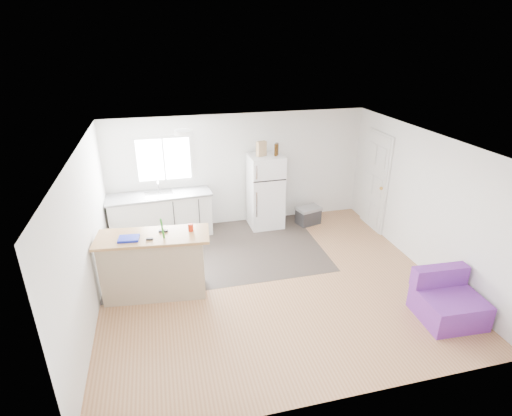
{
  "coord_description": "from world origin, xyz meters",
  "views": [
    {
      "loc": [
        -1.62,
        -5.5,
        3.86
      ],
      "look_at": [
        -0.08,
        0.7,
        1.08
      ],
      "focal_mm": 28.0,
      "sensor_mm": 36.0,
      "label": 1
    }
  ],
  "objects_px": {
    "peninsula": "(154,265)",
    "purple_seat": "(447,302)",
    "red_cup": "(191,227)",
    "cooler": "(308,215)",
    "bottle_left": "(276,150)",
    "bottle_right": "(277,149)",
    "mop": "(164,285)",
    "refrigerator": "(265,191)",
    "cardboard_box": "(261,149)",
    "kitchen_cabinets": "(161,215)",
    "cleaner_jug": "(191,284)",
    "blue_tray": "(129,239)"
  },
  "relations": [
    {
      "from": "refrigerator",
      "to": "cardboard_box",
      "type": "bearing_deg",
      "value": -172.07
    },
    {
      "from": "refrigerator",
      "to": "cardboard_box",
      "type": "distance_m",
      "value": 0.95
    },
    {
      "from": "bottle_right",
      "to": "refrigerator",
      "type": "bearing_deg",
      "value": 175.72
    },
    {
      "from": "kitchen_cabinets",
      "to": "cardboard_box",
      "type": "xyz_separation_m",
      "value": [
        2.11,
        -0.04,
        1.26
      ]
    },
    {
      "from": "bottle_left",
      "to": "bottle_right",
      "type": "bearing_deg",
      "value": 59.69
    },
    {
      "from": "blue_tray",
      "to": "kitchen_cabinets",
      "type": "bearing_deg",
      "value": 77.34
    },
    {
      "from": "refrigerator",
      "to": "bottle_right",
      "type": "relative_size",
      "value": 6.33
    },
    {
      "from": "cleaner_jug",
      "to": "cardboard_box",
      "type": "relative_size",
      "value": 0.94
    },
    {
      "from": "kitchen_cabinets",
      "to": "refrigerator",
      "type": "distance_m",
      "value": 2.23
    },
    {
      "from": "peninsula",
      "to": "mop",
      "type": "xyz_separation_m",
      "value": [
        0.12,
        -0.15,
        -0.3
      ]
    },
    {
      "from": "cleaner_jug",
      "to": "bottle_left",
      "type": "xyz_separation_m",
      "value": [
        2.01,
        2.0,
        1.59
      ]
    },
    {
      "from": "refrigerator",
      "to": "cooler",
      "type": "distance_m",
      "value": 1.13
    },
    {
      "from": "bottle_left",
      "to": "cardboard_box",
      "type": "bearing_deg",
      "value": 166.64
    },
    {
      "from": "bottle_left",
      "to": "bottle_right",
      "type": "distance_m",
      "value": 0.08
    },
    {
      "from": "refrigerator",
      "to": "cardboard_box",
      "type": "xyz_separation_m",
      "value": [
        -0.1,
        -0.02,
        0.94
      ]
    },
    {
      "from": "cooler",
      "to": "purple_seat",
      "type": "xyz_separation_m",
      "value": [
        0.84,
        -3.5,
        0.06
      ]
    },
    {
      "from": "refrigerator",
      "to": "cooler",
      "type": "bearing_deg",
      "value": -10.95
    },
    {
      "from": "kitchen_cabinets",
      "to": "refrigerator",
      "type": "height_order",
      "value": "refrigerator"
    },
    {
      "from": "kitchen_cabinets",
      "to": "purple_seat",
      "type": "relative_size",
      "value": 2.35
    },
    {
      "from": "peninsula",
      "to": "red_cup",
      "type": "height_order",
      "value": "red_cup"
    },
    {
      "from": "peninsula",
      "to": "bottle_right",
      "type": "distance_m",
      "value": 3.49
    },
    {
      "from": "cooler",
      "to": "red_cup",
      "type": "xyz_separation_m",
      "value": [
        -2.7,
        -1.86,
        0.91
      ]
    },
    {
      "from": "refrigerator",
      "to": "bottle_right",
      "type": "xyz_separation_m",
      "value": [
        0.23,
        -0.02,
        0.92
      ]
    },
    {
      "from": "red_cup",
      "to": "blue_tray",
      "type": "bearing_deg",
      "value": -175.79
    },
    {
      "from": "cooler",
      "to": "cardboard_box",
      "type": "relative_size",
      "value": 1.95
    },
    {
      "from": "bottle_left",
      "to": "blue_tray",
      "type": "bearing_deg",
      "value": -145.09
    },
    {
      "from": "blue_tray",
      "to": "refrigerator",
      "type": "bearing_deg",
      "value": 37.91
    },
    {
      "from": "mop",
      "to": "cooler",
      "type": "bearing_deg",
      "value": 46.58
    },
    {
      "from": "kitchen_cabinets",
      "to": "bottle_right",
      "type": "height_order",
      "value": "bottle_right"
    },
    {
      "from": "red_cup",
      "to": "cardboard_box",
      "type": "relative_size",
      "value": 0.4
    },
    {
      "from": "peninsula",
      "to": "cooler",
      "type": "relative_size",
      "value": 3.03
    },
    {
      "from": "kitchen_cabinets",
      "to": "mop",
      "type": "distance_m",
      "value": 2.22
    },
    {
      "from": "peninsula",
      "to": "bottle_right",
      "type": "relative_size",
      "value": 7.07
    },
    {
      "from": "blue_tray",
      "to": "bottle_left",
      "type": "bearing_deg",
      "value": 34.91
    },
    {
      "from": "peninsula",
      "to": "purple_seat",
      "type": "bearing_deg",
      "value": -15.42
    },
    {
      "from": "blue_tray",
      "to": "bottle_left",
      "type": "relative_size",
      "value": 1.2
    },
    {
      "from": "peninsula",
      "to": "red_cup",
      "type": "bearing_deg",
      "value": 7.05
    },
    {
      "from": "kitchen_cabinets",
      "to": "refrigerator",
      "type": "xyz_separation_m",
      "value": [
        2.21,
        -0.03,
        0.32
      ]
    },
    {
      "from": "peninsula",
      "to": "cooler",
      "type": "height_order",
      "value": "peninsula"
    },
    {
      "from": "kitchen_cabinets",
      "to": "blue_tray",
      "type": "xyz_separation_m",
      "value": [
        -0.47,
        -2.11,
        0.6
      ]
    },
    {
      "from": "refrigerator",
      "to": "cardboard_box",
      "type": "height_order",
      "value": "cardboard_box"
    },
    {
      "from": "mop",
      "to": "purple_seat",
      "type": "bearing_deg",
      "value": -5.85
    },
    {
      "from": "refrigerator",
      "to": "red_cup",
      "type": "xyz_separation_m",
      "value": [
        -1.76,
        -2.02,
        0.32
      ]
    },
    {
      "from": "purple_seat",
      "to": "cardboard_box",
      "type": "xyz_separation_m",
      "value": [
        -1.88,
        3.64,
        1.48
      ]
    },
    {
      "from": "mop",
      "to": "bottle_right",
      "type": "distance_m",
      "value": 3.61
    },
    {
      "from": "peninsula",
      "to": "cardboard_box",
      "type": "height_order",
      "value": "cardboard_box"
    },
    {
      "from": "cleaner_jug",
      "to": "cooler",
      "type": "bearing_deg",
      "value": 59.17
    },
    {
      "from": "cleaner_jug",
      "to": "bottle_left",
      "type": "height_order",
      "value": "bottle_left"
    },
    {
      "from": "kitchen_cabinets",
      "to": "peninsula",
      "type": "xyz_separation_m",
      "value": [
        -0.16,
        -2.06,
        0.06
      ]
    },
    {
      "from": "blue_tray",
      "to": "bottle_right",
      "type": "relative_size",
      "value": 1.2
    }
  ]
}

